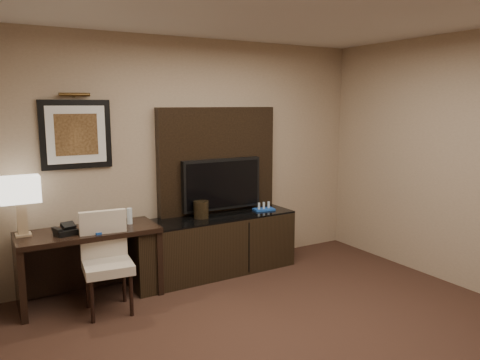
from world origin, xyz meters
TOP-DOWN VIEW (x-y plane):
  - wall_back at (0.00, 2.50)m, footprint 4.50×0.01m
  - desk at (-1.30, 2.15)m, footprint 1.35×0.58m
  - credenza at (0.11, 2.20)m, footprint 1.98×0.60m
  - tv_wall_panel at (0.30, 2.44)m, footprint 1.50×0.12m
  - tv at (0.30, 2.34)m, footprint 1.00×0.08m
  - artwork at (-1.30, 2.48)m, footprint 0.70×0.04m
  - picture_light at (-1.30, 2.44)m, footprint 0.04×0.04m
  - desk_chair at (-1.21, 1.77)m, footprint 0.48×0.54m
  - table_lamp at (-1.87, 2.26)m, footprint 0.39×0.27m
  - desk_phone at (-1.52, 2.09)m, footprint 0.22×0.20m
  - blue_folder at (-1.20, 2.10)m, footprint 0.32×0.38m
  - book at (-1.16, 2.14)m, footprint 0.17×0.07m
  - water_bottle at (-0.87, 2.18)m, footprint 0.06×0.06m
  - ice_bucket at (-0.03, 2.22)m, footprint 0.18×0.18m
  - minibar_tray at (0.80, 2.19)m, footprint 0.27×0.19m

SIDE VIEW (x-z plane):
  - credenza at x=0.11m, z-range 0.00..0.68m
  - desk at x=-1.30m, z-range 0.00..0.72m
  - desk_chair at x=-1.21m, z-range 0.00..0.91m
  - minibar_tray at x=0.80m, z-range 0.68..0.77m
  - blue_folder at x=-1.20m, z-range 0.72..0.74m
  - desk_phone at x=-1.52m, z-range 0.72..0.82m
  - ice_bucket at x=-0.03m, z-range 0.68..0.87m
  - water_bottle at x=-0.87m, z-range 0.72..0.89m
  - book at x=-1.16m, z-range 0.72..0.95m
  - table_lamp at x=-1.87m, z-range 0.72..1.30m
  - tv at x=0.30m, z-range 0.72..1.32m
  - tv_wall_panel at x=0.30m, z-range 0.62..1.92m
  - wall_back at x=0.00m, z-range 0.00..2.70m
  - artwork at x=-1.30m, z-range 1.30..2.00m
  - picture_light at x=-1.30m, z-range 1.90..2.20m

